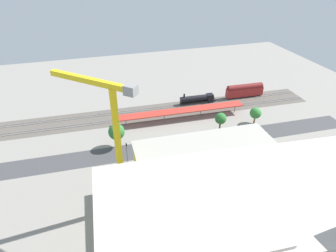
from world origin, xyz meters
TOP-DOWN VIEW (x-y plane):
  - ground_plane at (0.00, 0.00)m, footprint 204.49×204.49m
  - rail_bed at (0.00, -22.62)m, footprint 128.18×18.14m
  - street_asphalt at (0.00, 2.13)m, footprint 128.02×12.94m
  - track_rails at (0.00, -22.62)m, footprint 127.75×11.71m
  - platform_canopy_near at (-6.86, -14.45)m, footprint 49.22×6.09m
  - locomotive at (-17.90, -25.72)m, footprint 15.89×3.12m
  - passenger_coach at (-39.74, -25.72)m, footprint 17.00×3.50m
  - parked_car_0 at (-30.14, 5.22)m, footprint 4.19×1.81m
  - parked_car_1 at (-23.65, 5.65)m, footprint 4.30×1.93m
  - parked_car_2 at (-17.42, 6.02)m, footprint 4.60×1.85m
  - parked_car_3 at (-10.96, 5.63)m, footprint 4.51×1.91m
  - parked_car_4 at (-4.75, 5.42)m, footprint 4.80×1.72m
  - parked_car_5 at (0.73, 5.77)m, footprint 4.78×1.97m
  - construction_building at (0.43, 27.06)m, footprint 36.28×20.11m
  - construction_roof_slab at (0.43, 27.06)m, footprint 36.90×20.73m
  - tower_crane at (23.22, 24.15)m, footprint 16.85×16.39m
  - box_truck_0 at (-4.06, 12.22)m, footprint 8.54×2.66m
  - box_truck_1 at (10.37, 13.00)m, footprint 10.10×3.67m
  - street_tree_0 at (-16.99, -2.39)m, footprint 4.15×4.15m
  - street_tree_1 at (20.07, -2.90)m, footprint 5.39×5.39m
  - street_tree_2 at (-32.00, -3.73)m, footprint 4.29×4.29m
  - traffic_light at (18.38, 6.53)m, footprint 0.50×0.36m

SIDE VIEW (x-z plane):
  - ground_plane at x=0.00m, z-range 0.00..0.00m
  - rail_bed at x=0.00m, z-range 0.00..0.01m
  - street_asphalt at x=0.00m, z-range 0.00..0.01m
  - track_rails at x=0.00m, z-range 0.12..0.24m
  - parked_car_3 at x=-10.96m, z-range -0.08..1.46m
  - parked_car_1 at x=-23.65m, z-range -0.09..1.48m
  - parked_car_5 at x=0.73m, z-range -0.08..1.56m
  - parked_car_4 at x=-4.75m, z-range -0.08..1.57m
  - parked_car_2 at x=-17.42m, z-range -0.08..1.60m
  - parked_car_0 at x=-30.14m, z-range -0.10..1.70m
  - box_truck_0 at x=-4.06m, z-range -0.02..3.24m
  - box_truck_1 at x=10.37m, z-range -0.02..3.44m
  - locomotive at x=-17.90m, z-range -0.72..4.25m
  - passenger_coach at x=-39.74m, z-range 0.16..6.19m
  - platform_canopy_near at x=-6.86m, z-range 1.76..5.68m
  - street_tree_2 at x=-32.00m, z-range 1.06..7.52m
  - traffic_light at x=18.38m, z-range 1.10..8.08m
  - street_tree_0 at x=-16.99m, z-range 1.45..8.61m
  - street_tree_1 at x=20.07m, z-range 1.49..9.92m
  - construction_building at x=0.43m, z-range 0.00..14.03m
  - construction_roof_slab at x=0.43m, z-range 14.03..14.43m
  - tower_crane at x=23.22m, z-range 2.53..37.31m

